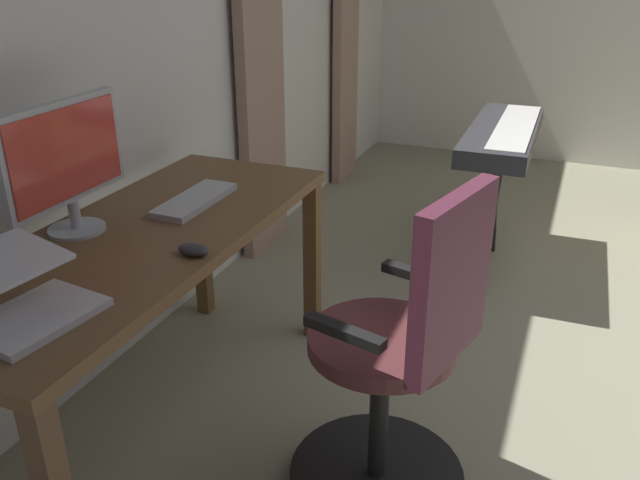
# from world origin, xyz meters

# --- Properties ---
(back_room_partition) EXTENTS (5.71, 0.10, 2.69)m
(back_room_partition) POSITION_xyz_m (0.00, -2.67, 1.34)
(back_room_partition) COLOR silver
(back_room_partition) RESTS_ON ground
(curtain_left_panel) EXTENTS (0.35, 0.06, 2.43)m
(curtain_left_panel) POSITION_xyz_m (-1.79, -2.56, 1.21)
(curtain_left_panel) COLOR tan
(curtain_left_panel) RESTS_ON ground
(curtain_right_panel) EXTENTS (0.44, 0.06, 2.43)m
(curtain_right_panel) POSITION_xyz_m (-0.48, -2.56, 1.21)
(curtain_right_panel) COLOR tan
(curtain_right_panel) RESTS_ON ground
(desk) EXTENTS (1.59, 0.63, 0.76)m
(desk) POSITION_xyz_m (1.08, -2.20, 0.66)
(desk) COLOR brown
(desk) RESTS_ON ground
(office_chair) EXTENTS (0.56, 0.56, 1.04)m
(office_chair) POSITION_xyz_m (1.09, -1.33, 0.49)
(office_chair) COLOR black
(office_chair) RESTS_ON ground
(computer_monitor) EXTENTS (0.50, 0.18, 0.41)m
(computer_monitor) POSITION_xyz_m (1.15, -2.40, 1.00)
(computer_monitor) COLOR #B7BCC1
(computer_monitor) RESTS_ON desk
(computer_keyboard) EXTENTS (0.37, 0.14, 0.02)m
(computer_keyboard) POSITION_xyz_m (0.80, -2.18, 0.77)
(computer_keyboard) COLOR #B7BCC1
(computer_keyboard) RESTS_ON desk
(laptop) EXTENTS (0.34, 0.36, 0.15)m
(laptop) POSITION_xyz_m (1.63, -2.15, 0.81)
(laptop) COLOR silver
(laptop) RESTS_ON desk
(computer_mouse) EXTENTS (0.06, 0.10, 0.04)m
(computer_mouse) POSITION_xyz_m (1.17, -1.95, 0.78)
(computer_mouse) COLOR #333338
(computer_mouse) RESTS_ON desk
(piano_keyboard) EXTENTS (1.03, 0.34, 0.78)m
(piano_keyboard) POSITION_xyz_m (-0.69, -1.31, 0.71)
(piano_keyboard) COLOR black
(piano_keyboard) RESTS_ON ground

